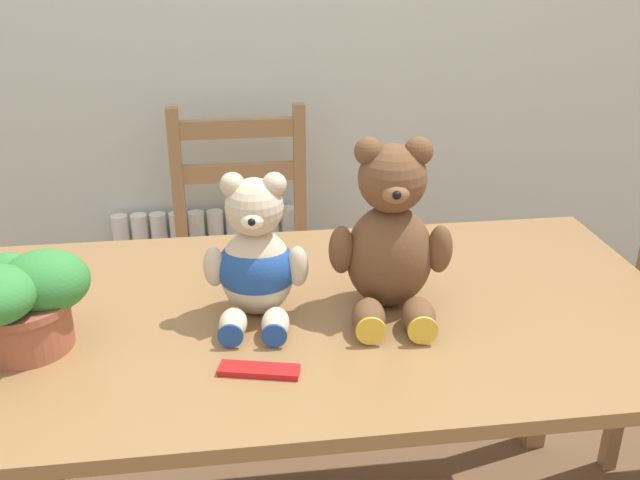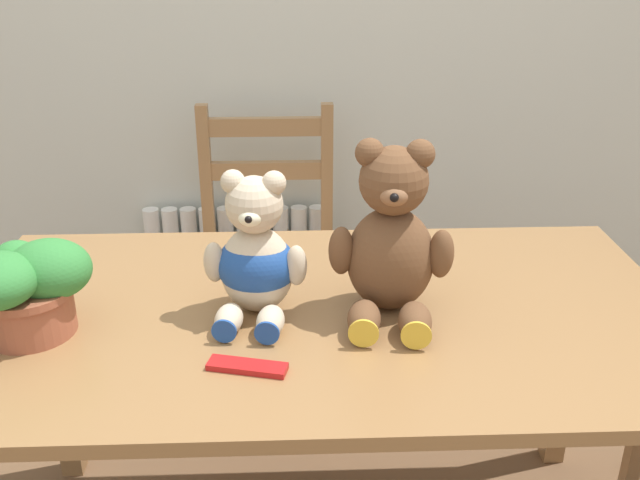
# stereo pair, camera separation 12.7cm
# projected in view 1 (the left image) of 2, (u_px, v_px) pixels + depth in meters

# --- Properties ---
(radiator) EXTENTS (0.67, 0.10, 0.56)m
(radiator) POSITION_uv_depth(u_px,v_px,m) (211.00, 289.00, 2.68)
(radiator) COLOR white
(radiator) RESTS_ON ground_plane
(dining_table) EXTENTS (1.55, 0.85, 0.75)m
(dining_table) POSITION_uv_depth(u_px,v_px,m) (321.00, 345.00, 1.56)
(dining_table) COLOR olive
(dining_table) RESTS_ON ground_plane
(wooden_chair_behind) EXTENTS (0.45, 0.45, 0.96)m
(wooden_chair_behind) POSITION_uv_depth(u_px,v_px,m) (244.00, 262.00, 2.37)
(wooden_chair_behind) COLOR #997047
(wooden_chair_behind) RESTS_ON ground_plane
(teddy_bear_left) EXTENTS (0.22, 0.24, 0.31)m
(teddy_bear_left) POSITION_uv_depth(u_px,v_px,m) (256.00, 261.00, 1.46)
(teddy_bear_left) COLOR beige
(teddy_bear_left) RESTS_ON dining_table
(teddy_bear_right) EXTENTS (0.26, 0.27, 0.37)m
(teddy_bear_right) POSITION_uv_depth(u_px,v_px,m) (391.00, 238.00, 1.47)
(teddy_bear_right) COLOR brown
(teddy_bear_right) RESTS_ON dining_table
(potted_plant) EXTENTS (0.24, 0.23, 0.20)m
(potted_plant) POSITION_uv_depth(u_px,v_px,m) (21.00, 299.00, 1.34)
(potted_plant) COLOR #9E5138
(potted_plant) RESTS_ON dining_table
(chocolate_bar) EXTENTS (0.15, 0.08, 0.01)m
(chocolate_bar) POSITION_uv_depth(u_px,v_px,m) (259.00, 370.00, 1.30)
(chocolate_bar) COLOR red
(chocolate_bar) RESTS_ON dining_table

